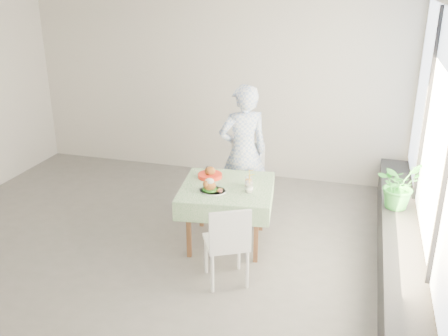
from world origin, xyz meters
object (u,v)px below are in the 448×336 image
(diner, at_px, (243,152))
(juice_cup_orange, at_px, (249,182))
(chair_far, at_px, (244,193))
(main_dish, at_px, (211,187))
(chair_near, at_px, (226,258))
(potted_plant, at_px, (399,184))
(cafe_table, at_px, (227,208))

(diner, bearing_deg, juice_cup_orange, 76.35)
(chair_far, bearing_deg, main_dish, -97.33)
(chair_far, xyz_separation_m, juice_cup_orange, (0.24, -0.80, 0.51))
(main_dish, bearing_deg, chair_far, 82.67)
(diner, bearing_deg, chair_near, 65.76)
(chair_far, xyz_separation_m, main_dish, (-0.14, -1.05, 0.50))
(diner, height_order, juice_cup_orange, diner)
(main_dish, bearing_deg, chair_near, -59.31)
(chair_near, relative_size, potted_plant, 1.58)
(main_dish, height_order, potted_plant, potted_plant)
(cafe_table, relative_size, main_dish, 3.78)
(cafe_table, bearing_deg, potted_plant, 14.63)
(chair_far, bearing_deg, diner, -106.57)
(chair_near, xyz_separation_m, potted_plant, (1.69, 1.28, 0.51))
(chair_far, bearing_deg, cafe_table, -90.39)
(potted_plant, bearing_deg, chair_near, -142.86)
(chair_near, xyz_separation_m, diner, (-0.22, 1.58, 0.61))
(diner, relative_size, main_dish, 5.74)
(chair_far, bearing_deg, chair_near, -82.67)
(diner, xyz_separation_m, potted_plant, (1.92, -0.30, -0.11))
(chair_far, height_order, juice_cup_orange, juice_cup_orange)
(cafe_table, xyz_separation_m, diner, (-0.01, 0.80, 0.43))
(main_dish, bearing_deg, diner, 83.13)
(cafe_table, height_order, potted_plant, potted_plant)
(cafe_table, bearing_deg, diner, 90.62)
(cafe_table, bearing_deg, chair_far, 89.61)
(diner, height_order, potted_plant, diner)
(cafe_table, bearing_deg, main_dish, -122.57)
(chair_far, distance_m, potted_plant, 1.99)
(diner, bearing_deg, main_dish, 50.83)
(main_dish, bearing_deg, juice_cup_orange, 33.59)
(chair_near, bearing_deg, chair_far, 97.33)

